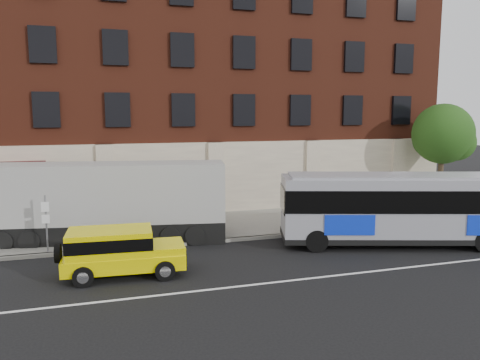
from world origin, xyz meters
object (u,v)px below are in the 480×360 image
object	(u,v)px
sign_pole	(46,221)
shipping_container	(104,204)
street_tree	(443,136)
city_bus	(414,206)
yellow_suv	(118,249)

from	to	relation	value
sign_pole	shipping_container	size ratio (longest dim) A/B	0.23
street_tree	shipping_container	xyz separation A→B (m)	(-19.74, -1.92, -2.64)
city_bus	yellow_suv	distance (m)	12.61
street_tree	yellow_suv	bearing A→B (deg)	-160.92
city_bus	shipping_container	size ratio (longest dim) A/B	1.07
city_bus	yellow_suv	size ratio (longest dim) A/B	2.57
city_bus	sign_pole	bearing A→B (deg)	168.60
sign_pole	street_tree	bearing A→B (deg)	8.61
sign_pole	city_bus	xyz separation A→B (m)	(15.25, -3.07, 0.29)
sign_pole	street_tree	xyz separation A→B (m)	(22.04, 3.34, 2.96)
street_tree	shipping_container	size ratio (longest dim) A/B	0.57
street_tree	yellow_suv	xyz separation A→B (m)	(-19.37, -6.70, -3.43)
city_bus	shipping_container	distance (m)	13.71
yellow_suv	city_bus	bearing A→B (deg)	1.33
sign_pole	city_bus	world-z (taller)	city_bus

